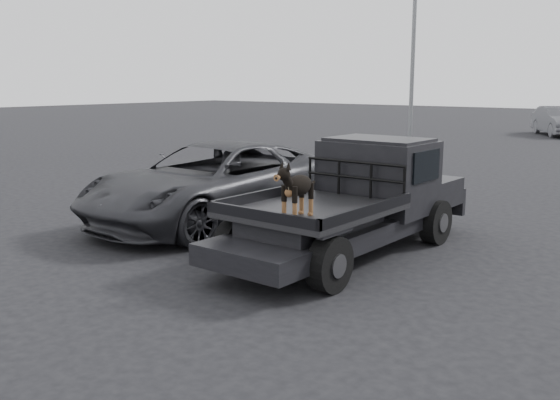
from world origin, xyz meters
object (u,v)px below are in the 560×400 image
Objects in this scene: dog at (298,190)px; parked_suv at (214,183)px; distant_car_a at (559,121)px; flatbed_ute at (347,226)px.

parked_suv is at bearing 150.89° from dog.
dog is at bearing -113.92° from distant_car_a.
flatbed_ute is at bearing 97.98° from dog.
flatbed_ute is 1.83m from dog.
distant_car_a reaches higher than flatbed_ute.
distant_car_a is at bearing 91.37° from parked_suv.
parked_suv reaches higher than distant_car_a.
dog is at bearing -28.54° from parked_suv.
distant_car_a is (-0.36, 25.34, -0.04)m from parked_suv.
distant_car_a is at bearing 98.07° from flatbed_ute.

